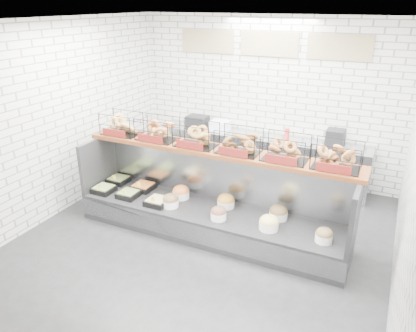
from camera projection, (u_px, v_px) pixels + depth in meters
The scene contains 5 objects.
ground at pixel (201, 243), 5.80m from camera, with size 5.50×5.50×0.00m, color black.
room_shell at pixel (220, 92), 5.51m from camera, with size 5.02×5.51×3.01m.
display_case at pixel (210, 212), 5.96m from camera, with size 4.00×0.90×1.20m.
bagel_shelf at pixel (217, 140), 5.70m from camera, with size 4.10×0.50×0.40m.
prep_counter at pixel (258, 157), 7.65m from camera, with size 4.00×0.60×1.20m.
Camera 1 is at (2.22, -4.41, 3.22)m, focal length 35.00 mm.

